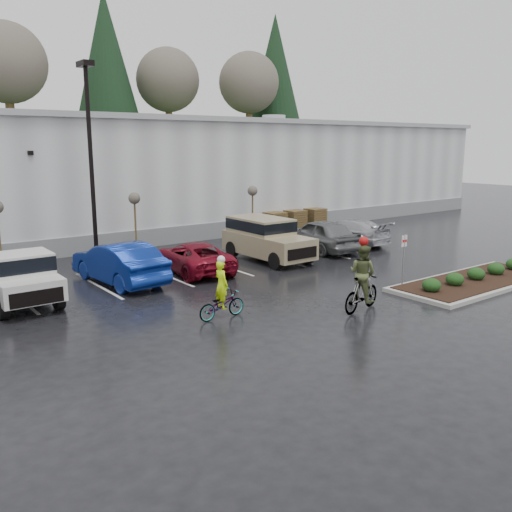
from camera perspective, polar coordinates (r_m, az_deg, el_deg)
ground at (r=19.14m, az=8.47°, el=-5.47°), size 120.00×120.00×0.00m
warehouse at (r=37.20m, az=-16.42°, el=8.22°), size 60.50×15.50×7.20m
wooded_ridge at (r=59.30m, az=-24.38°, el=8.17°), size 80.00×25.00×6.00m
lamppost at (r=26.39m, az=-17.09°, el=11.37°), size 0.50×1.00×9.22m
sapling_mid at (r=28.41m, az=-12.67°, el=5.60°), size 0.60×0.60×3.20m
sapling_east at (r=32.21m, az=-0.37°, el=6.58°), size 0.60×0.60×3.20m
pallet_stack_a at (r=34.75m, az=1.97°, el=3.54°), size 1.20×1.20×1.35m
pallet_stack_b at (r=35.84m, az=4.09°, el=3.77°), size 1.20×1.20×1.35m
pallet_stack_c at (r=37.03m, az=6.20°, el=3.99°), size 1.20×1.20×1.35m
curb_island at (r=23.95m, az=22.10°, el=-2.54°), size 8.00×3.00×0.15m
mulch_bed at (r=23.93m, az=22.12°, el=-2.32°), size 7.60×2.60×0.04m
shrub_a at (r=21.41m, az=17.99°, el=-2.93°), size 0.70×0.70×0.52m
shrub_b at (r=22.62m, az=20.19°, el=-2.31°), size 0.70×0.70×0.52m
shrub_c at (r=23.87m, az=22.17°, el=-1.75°), size 0.70×0.70×0.52m
shrub_d at (r=25.15m, az=23.94°, el=-1.24°), size 0.70×0.70×0.52m
fire_lane_sign at (r=21.72m, az=15.28°, el=0.12°), size 0.30×0.05×2.20m
pickup_white at (r=21.28m, az=-23.94°, el=-1.89°), size 2.10×5.20×1.96m
car_blue at (r=22.83m, az=-14.22°, el=-0.69°), size 2.31×5.32×1.70m
car_red at (r=24.26m, az=-6.57°, el=-0.11°), size 2.83×5.10×1.35m
suv_tan at (r=26.47m, az=1.27°, el=1.74°), size 2.20×5.10×2.06m
car_grey at (r=29.08m, az=6.79°, el=2.22°), size 2.57×5.22×1.71m
car_far_silver at (r=31.26m, az=9.59°, el=2.58°), size 2.61×5.27×1.47m
cyclist_hivis at (r=17.75m, az=-3.64°, el=-4.52°), size 1.75×0.66×2.10m
cyclist_olive at (r=18.77m, az=11.09°, el=-2.97°), size 2.06×1.04×2.58m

